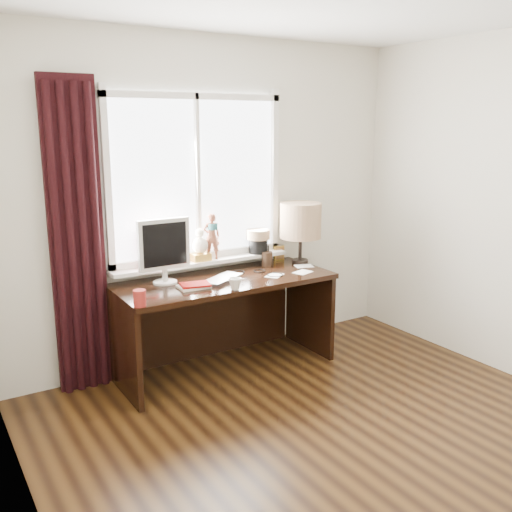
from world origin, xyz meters
TOP-DOWN VIEW (x-y plane):
  - floor at (0.00, 0.00)m, footprint 3.50×4.00m
  - wall_back at (0.00, 2.00)m, footprint 3.50×0.00m
  - wall_left at (-1.75, 0.00)m, footprint 0.00×4.00m
  - laptop at (-0.14, 1.59)m, footprint 0.44×0.38m
  - mug at (-0.18, 1.33)m, footprint 0.13×0.13m
  - red_cup at (-0.90, 1.33)m, footprint 0.08×0.08m
  - window at (-0.14, 1.95)m, footprint 1.52×0.21m
  - curtain at (-1.13, 1.91)m, footprint 0.38×0.09m
  - desk at (-0.10, 1.73)m, footprint 1.70×0.70m
  - monitor at (-0.54, 1.76)m, footprint 0.40×0.18m
  - notebook_stack at (-0.41, 1.53)m, footprint 0.24×0.19m
  - brush_holder at (0.40, 1.80)m, footprint 0.09×0.09m
  - icon_frame at (0.59, 1.90)m, footprint 0.10×0.03m
  - table_lamp at (0.70, 1.74)m, footprint 0.35×0.35m
  - loose_papers at (0.49, 1.53)m, footprint 0.56×0.31m
  - desk_cables at (0.21, 1.62)m, footprint 0.37×0.39m

SIDE VIEW (x-z plane):
  - floor at x=0.00m, z-range 0.00..0.00m
  - desk at x=-0.10m, z-range 0.13..0.88m
  - loose_papers at x=0.49m, z-range 0.75..0.75m
  - desk_cables at x=0.21m, z-range 0.75..0.76m
  - laptop at x=-0.14m, z-range 0.75..0.78m
  - notebook_stack at x=-0.41m, z-range 0.75..0.78m
  - mug at x=-0.18m, z-range 0.75..0.84m
  - red_cup at x=-0.90m, z-range 0.75..0.86m
  - brush_holder at x=0.40m, z-range 0.69..0.94m
  - icon_frame at x=0.59m, z-range 0.75..0.88m
  - monitor at x=-0.54m, z-range 0.78..1.27m
  - table_lamp at x=0.70m, z-range 0.85..1.37m
  - curtain at x=-1.13m, z-range -0.01..2.24m
  - wall_back at x=0.00m, z-range 0.00..2.60m
  - wall_left at x=-1.75m, z-range 0.00..2.60m
  - window at x=-0.14m, z-range 0.60..2.00m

